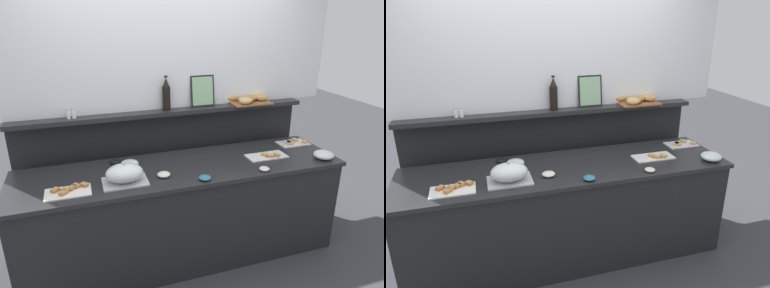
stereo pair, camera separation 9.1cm
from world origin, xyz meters
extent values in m
plane|color=#38383D|center=(0.00, 0.60, 0.00)|extent=(12.00, 12.00, 0.00)
cube|color=black|center=(0.00, 0.00, 0.43)|extent=(2.72, 0.70, 0.86)
cube|color=#232326|center=(0.00, 0.00, 0.87)|extent=(2.76, 0.74, 0.03)
cube|color=black|center=(0.00, 0.55, 0.61)|extent=(2.77, 0.08, 1.22)
cube|color=#232326|center=(0.00, 0.50, 1.24)|extent=(2.77, 0.22, 0.04)
cube|color=white|center=(0.00, 0.57, 1.93)|extent=(3.37, 0.08, 1.34)
cube|color=white|center=(0.79, -0.03, 0.90)|extent=(0.37, 0.18, 0.01)
cube|color=tan|center=(0.77, -0.04, 0.91)|extent=(0.06, 0.07, 0.01)
cube|color=#D1664C|center=(0.77, -0.04, 0.91)|extent=(0.06, 0.07, 0.01)
cube|color=tan|center=(0.77, -0.04, 0.92)|extent=(0.06, 0.07, 0.01)
cube|color=tan|center=(0.86, -0.07, 0.91)|extent=(0.05, 0.07, 0.01)
cube|color=#D1664C|center=(0.86, -0.07, 0.91)|extent=(0.05, 0.07, 0.01)
cube|color=tan|center=(0.86, -0.07, 0.92)|extent=(0.05, 0.07, 0.01)
cube|color=tan|center=(0.80, -0.08, 0.91)|extent=(0.07, 0.06, 0.01)
cube|color=#D1664C|center=(0.80, -0.08, 0.91)|extent=(0.07, 0.06, 0.01)
cube|color=tan|center=(0.80, -0.08, 0.92)|extent=(0.07, 0.06, 0.01)
cube|color=white|center=(-0.92, -0.18, 0.90)|extent=(0.32, 0.19, 0.01)
cube|color=#B7844C|center=(-0.95, -0.21, 0.91)|extent=(0.07, 0.07, 0.01)
cube|color=#B24738|center=(-0.95, -0.21, 0.91)|extent=(0.07, 0.07, 0.01)
cube|color=#B7844C|center=(-0.95, -0.21, 0.92)|extent=(0.07, 0.07, 0.01)
cube|color=#B7844C|center=(-0.80, -0.13, 0.91)|extent=(0.07, 0.07, 0.01)
cube|color=#B24738|center=(-0.80, -0.13, 0.91)|extent=(0.07, 0.07, 0.01)
cube|color=#B7844C|center=(-0.80, -0.13, 0.92)|extent=(0.07, 0.07, 0.01)
cube|color=#B7844C|center=(-0.89, -0.15, 0.91)|extent=(0.07, 0.07, 0.01)
cube|color=#B24738|center=(-0.89, -0.15, 0.91)|extent=(0.07, 0.07, 0.01)
cube|color=#B7844C|center=(-0.89, -0.15, 0.92)|extent=(0.07, 0.07, 0.01)
cube|color=#B7844C|center=(-1.00, -0.15, 0.91)|extent=(0.07, 0.07, 0.01)
cube|color=#B24738|center=(-1.00, -0.15, 0.91)|extent=(0.07, 0.07, 0.01)
cube|color=#B7844C|center=(-1.00, -0.15, 0.92)|extent=(0.07, 0.07, 0.01)
cube|color=#B7844C|center=(-0.93, -0.17, 0.91)|extent=(0.07, 0.07, 0.01)
cube|color=#B24738|center=(-0.93, -0.17, 0.91)|extent=(0.07, 0.07, 0.01)
cube|color=#B7844C|center=(-0.93, -0.17, 0.92)|extent=(0.07, 0.07, 0.01)
cube|color=#B7844C|center=(-0.86, -0.13, 0.91)|extent=(0.07, 0.07, 0.01)
cube|color=#B24738|center=(-0.86, -0.13, 0.91)|extent=(0.07, 0.07, 0.01)
cube|color=#B7844C|center=(-0.86, -0.13, 0.92)|extent=(0.07, 0.07, 0.01)
cube|color=silver|center=(1.20, 0.17, 0.90)|extent=(0.30, 0.18, 0.01)
cube|color=tan|center=(1.30, 0.13, 0.91)|extent=(0.07, 0.07, 0.01)
cube|color=#D1664C|center=(1.30, 0.13, 0.91)|extent=(0.07, 0.07, 0.01)
cube|color=tan|center=(1.30, 0.13, 0.92)|extent=(0.07, 0.07, 0.01)
cube|color=tan|center=(1.24, 0.21, 0.91)|extent=(0.05, 0.06, 0.01)
cube|color=#D1664C|center=(1.24, 0.21, 0.91)|extent=(0.05, 0.06, 0.01)
cube|color=tan|center=(1.24, 0.21, 0.92)|extent=(0.05, 0.06, 0.01)
cube|color=tan|center=(1.14, 0.16, 0.91)|extent=(0.07, 0.07, 0.01)
cube|color=#D1664C|center=(1.14, 0.16, 0.91)|extent=(0.07, 0.07, 0.01)
cube|color=tan|center=(1.14, 0.16, 0.92)|extent=(0.07, 0.07, 0.01)
cube|color=tan|center=(1.16, 0.17, 0.91)|extent=(0.06, 0.04, 0.01)
cube|color=#D1664C|center=(1.16, 0.17, 0.91)|extent=(0.06, 0.04, 0.01)
cube|color=tan|center=(1.16, 0.17, 0.92)|extent=(0.06, 0.04, 0.01)
cube|color=tan|center=(1.14, 0.14, 0.91)|extent=(0.07, 0.06, 0.01)
cube|color=#D1664C|center=(1.14, 0.14, 0.91)|extent=(0.07, 0.06, 0.01)
cube|color=tan|center=(1.14, 0.14, 0.92)|extent=(0.07, 0.06, 0.01)
cube|color=#B7BABF|center=(-0.50, -0.14, 0.90)|extent=(0.34, 0.24, 0.01)
ellipsoid|color=silver|center=(-0.50, -0.14, 0.97)|extent=(0.28, 0.23, 0.14)
sphere|color=#B7BABF|center=(-0.50, -0.14, 1.05)|extent=(0.02, 0.02, 0.02)
ellipsoid|color=silver|center=(-0.42, 0.13, 0.92)|extent=(0.15, 0.15, 0.06)
ellipsoid|color=white|center=(-0.42, 0.13, 0.91)|extent=(0.12, 0.12, 0.04)
ellipsoid|color=silver|center=(1.24, -0.23, 0.93)|extent=(0.18, 0.18, 0.07)
ellipsoid|color=#599959|center=(1.24, -0.23, 0.91)|extent=(0.14, 0.14, 0.04)
ellipsoid|color=silver|center=(0.62, -0.29, 0.91)|extent=(0.09, 0.09, 0.03)
ellipsoid|color=teal|center=(0.10, -0.29, 0.91)|extent=(0.10, 0.10, 0.03)
ellipsoid|color=black|center=(-0.53, 0.25, 0.91)|extent=(0.09, 0.09, 0.03)
ellipsoid|color=silver|center=(-0.19, -0.14, 0.91)|extent=(0.10, 0.10, 0.04)
cylinder|color=black|center=(0.00, 0.48, 1.37)|extent=(0.08, 0.08, 0.22)
cone|color=black|center=(0.00, 0.48, 1.52)|extent=(0.06, 0.06, 0.08)
cylinder|color=black|center=(0.00, 0.48, 1.57)|extent=(0.03, 0.03, 0.02)
cylinder|color=white|center=(-0.86, 0.47, 1.30)|extent=(0.03, 0.03, 0.08)
cylinder|color=#B7BABF|center=(-0.86, 0.47, 1.34)|extent=(0.03, 0.03, 0.01)
cylinder|color=white|center=(-0.82, 0.47, 1.30)|extent=(0.03, 0.03, 0.08)
cylinder|color=#B7BABF|center=(-0.82, 0.47, 1.34)|extent=(0.03, 0.03, 0.01)
cube|color=brown|center=(0.85, 0.47, 1.27)|extent=(0.40, 0.26, 0.02)
ellipsoid|color=tan|center=(0.98, 0.47, 1.31)|extent=(0.15, 0.13, 0.07)
ellipsoid|color=#B7844C|center=(0.90, 0.50, 1.31)|extent=(0.13, 0.15, 0.06)
ellipsoid|color=#AD7A47|center=(0.83, 0.45, 1.31)|extent=(0.10, 0.13, 0.06)
ellipsoid|color=tan|center=(0.78, 0.43, 1.31)|extent=(0.16, 0.17, 0.06)
ellipsoid|color=tan|center=(0.76, 0.39, 1.31)|extent=(0.14, 0.12, 0.06)
ellipsoid|color=#B7844C|center=(0.71, 0.55, 1.31)|extent=(0.17, 0.11, 0.06)
ellipsoid|color=tan|center=(0.99, 0.52, 1.31)|extent=(0.14, 0.10, 0.07)
cube|color=black|center=(0.36, 0.51, 1.41)|extent=(0.23, 0.05, 0.30)
cube|color=#8CB78C|center=(0.36, 0.50, 1.41)|extent=(0.20, 0.04, 0.26)
camera|label=1|loc=(-0.78, -2.58, 2.11)|focal=32.65mm
camera|label=2|loc=(-0.69, -2.60, 2.11)|focal=32.65mm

